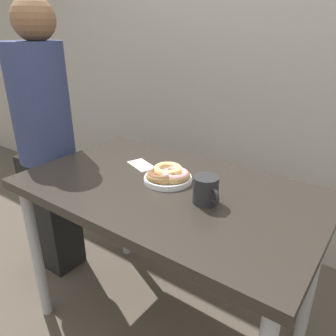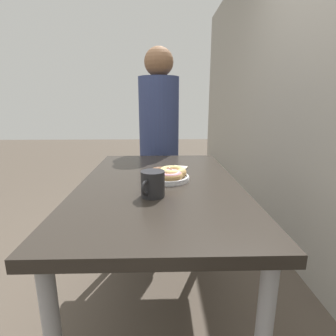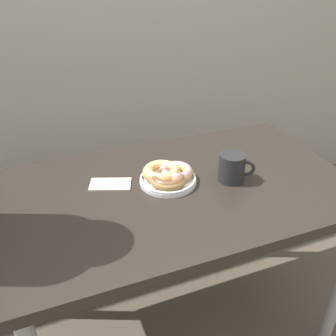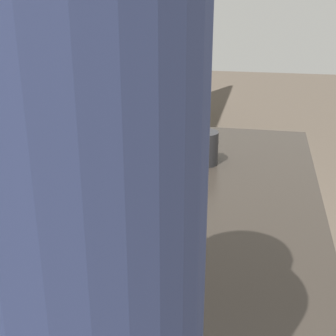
{
  "view_description": "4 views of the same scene",
  "coord_description": "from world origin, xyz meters",
  "px_view_note": "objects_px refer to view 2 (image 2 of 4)",
  "views": [
    {
      "loc": [
        0.71,
        -0.81,
        1.38
      ],
      "look_at": [
        -0.03,
        0.2,
        0.84
      ],
      "focal_mm": 35.0,
      "sensor_mm": 36.0,
      "label": 1
    },
    {
      "loc": [
        1.18,
        0.17,
        1.14
      ],
      "look_at": [
        -0.03,
        0.2,
        0.84
      ],
      "focal_mm": 28.0,
      "sensor_mm": 36.0,
      "label": 2
    },
    {
      "loc": [
        -0.44,
        -0.85,
        1.5
      ],
      "look_at": [
        -0.03,
        0.2,
        0.84
      ],
      "focal_mm": 40.0,
      "sensor_mm": 36.0,
      "label": 3
    },
    {
      "loc": [
        -1.18,
        -0.03,
        1.28
      ],
      "look_at": [
        -0.03,
        0.2,
        0.84
      ],
      "focal_mm": 50.0,
      "sensor_mm": 36.0,
      "label": 4
    }
  ],
  "objects_px": {
    "coffee_mug": "(153,184)",
    "napkin": "(178,169)",
    "person_figure": "(159,149)",
    "donut_plate": "(168,174)",
    "dining_table": "(160,199)"
  },
  "relations": [
    {
      "from": "dining_table",
      "to": "donut_plate",
      "type": "height_order",
      "value": "donut_plate"
    },
    {
      "from": "coffee_mug",
      "to": "napkin",
      "type": "relative_size",
      "value": 0.76
    },
    {
      "from": "donut_plate",
      "to": "coffee_mug",
      "type": "bearing_deg",
      "value": -17.06
    },
    {
      "from": "dining_table",
      "to": "donut_plate",
      "type": "bearing_deg",
      "value": 123.2
    },
    {
      "from": "donut_plate",
      "to": "dining_table",
      "type": "bearing_deg",
      "value": -56.8
    },
    {
      "from": "dining_table",
      "to": "person_figure",
      "type": "relative_size",
      "value": 0.82
    },
    {
      "from": "coffee_mug",
      "to": "napkin",
      "type": "bearing_deg",
      "value": 163.18
    },
    {
      "from": "donut_plate",
      "to": "person_figure",
      "type": "relative_size",
      "value": 0.15
    },
    {
      "from": "coffee_mug",
      "to": "person_figure",
      "type": "relative_size",
      "value": 0.08
    },
    {
      "from": "donut_plate",
      "to": "person_figure",
      "type": "bearing_deg",
      "value": -176.51
    },
    {
      "from": "person_figure",
      "to": "napkin",
      "type": "height_order",
      "value": "person_figure"
    },
    {
      "from": "donut_plate",
      "to": "coffee_mug",
      "type": "xyz_separation_m",
      "value": [
        0.22,
        -0.07,
        0.02
      ]
    },
    {
      "from": "dining_table",
      "to": "donut_plate",
      "type": "distance_m",
      "value": 0.13
    },
    {
      "from": "dining_table",
      "to": "coffee_mug",
      "type": "distance_m",
      "value": 0.24
    },
    {
      "from": "dining_table",
      "to": "napkin",
      "type": "distance_m",
      "value": 0.26
    }
  ]
}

